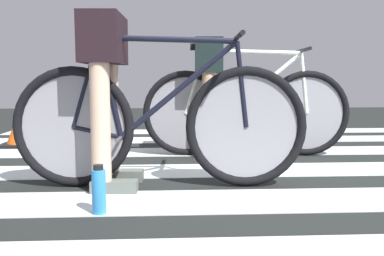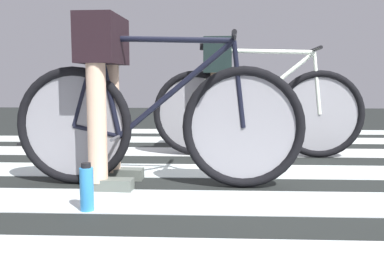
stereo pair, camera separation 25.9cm
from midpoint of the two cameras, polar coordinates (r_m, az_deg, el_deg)
The scene contains 8 objects.
ground at distance 2.80m, azimuth 5.06°, elevation -6.76°, with size 18.00×14.00×0.02m.
crosswalk_markings at distance 2.61m, azimuth 5.72°, elevation -7.49°, with size 5.46×5.76×0.00m.
bicycle_1_of_2 at distance 2.46m, azimuth -7.53°, elevation 0.74°, with size 1.74×0.52×0.93m.
cyclist_1_of_2 at distance 2.51m, azimuth -14.73°, elevation 6.79°, with size 0.33×0.42×1.01m.
bicycle_2_of_2 at distance 3.50m, azimuth 5.28°, elevation 2.45°, with size 1.74×0.52×0.93m.
cyclist_2_of_2 at distance 3.48m, azimuth 0.19°, elevation 6.49°, with size 0.33×0.42×0.97m.
water_bottle at distance 2.06m, azimuth -16.24°, elevation -8.31°, with size 0.07×0.07×0.24m.
traffic_cone at distance 4.45m, azimuth -23.51°, elevation 0.73°, with size 0.42×0.42×0.48m.
Camera 1 is at (-0.52, -2.70, 0.65)m, focal length 38.91 mm.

